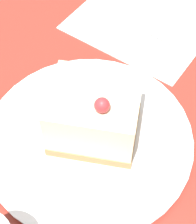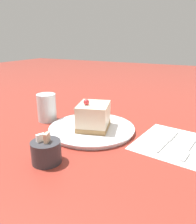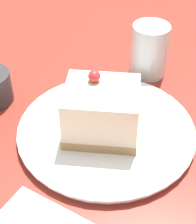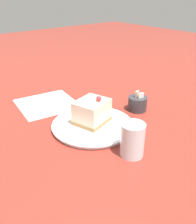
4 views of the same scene
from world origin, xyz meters
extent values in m
plane|color=maroon|center=(0.00, 0.00, 0.00)|extent=(4.00, 4.00, 0.00)
cylinder|color=white|center=(-0.01, 0.04, 0.01)|extent=(0.26, 0.26, 0.01)
cylinder|color=white|center=(-0.01, 0.04, 0.01)|extent=(0.27, 0.27, 0.00)
cube|color=#AD8451|center=(-0.01, 0.04, 0.02)|extent=(0.12, 0.13, 0.01)
cube|color=beige|center=(-0.01, 0.04, 0.06)|extent=(0.11, 0.13, 0.06)
sphere|color=red|center=(0.00, 0.06, 0.10)|extent=(0.02, 0.02, 0.02)
cube|color=white|center=(-0.26, 0.01, 0.00)|extent=(0.24, 0.24, 0.00)
cube|color=silver|center=(-0.30, -0.01, 0.01)|extent=(0.03, 0.12, 0.00)
cube|color=silver|center=(-0.28, 0.08, 0.01)|extent=(0.03, 0.06, 0.00)
cube|color=silver|center=(-0.24, -0.03, 0.01)|extent=(0.03, 0.08, 0.00)
cube|color=silver|center=(-0.23, 0.05, 0.01)|extent=(0.02, 0.08, 0.00)
cylinder|color=#333338|center=(0.00, 0.25, 0.03)|extent=(0.07, 0.07, 0.05)
cube|color=#D8B28C|center=(-0.01, 0.25, 0.06)|extent=(0.01, 0.02, 0.02)
cube|color=white|center=(0.01, 0.25, 0.06)|extent=(0.02, 0.02, 0.02)
cylinder|color=silver|center=(0.18, 0.03, 0.05)|extent=(0.07, 0.07, 0.10)
camera|label=1|loc=(0.21, 0.16, 0.42)|focal=60.00mm
camera|label=2|loc=(-0.31, 0.59, 0.28)|focal=35.00mm
camera|label=3|loc=(-0.39, -0.11, 0.40)|focal=60.00mm
camera|label=4|loc=(0.55, -0.40, 0.42)|focal=40.00mm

